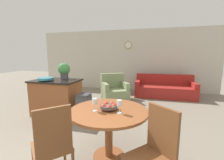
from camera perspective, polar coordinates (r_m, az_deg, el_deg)
name	(u,v)px	position (r m, az deg, el deg)	size (l,w,h in m)	color
wall_back	(123,60)	(6.93, 4.21, 7.52)	(8.00, 0.09, 2.70)	beige
dining_table	(109,121)	(2.28, -1.26, -15.30)	(1.14, 1.14, 0.77)	brown
dining_chair_near_left	(53,143)	(1.98, -21.69, -21.39)	(0.59, 0.59, 1.01)	brown
dining_chair_near_right	(155,150)	(1.81, 15.91, -24.33)	(0.59, 0.59, 1.01)	brown
fruit_bowl	(109,106)	(2.20, -1.21, -9.94)	(0.25, 0.25, 0.10)	#4C4742
wine_glass_left	(95,102)	(2.13, -6.56, -8.26)	(0.07, 0.07, 0.18)	silver
wine_glass_right	(119,104)	(2.05, 2.82, -8.96)	(0.07, 0.07, 0.18)	silver
kitchen_island	(57,97)	(4.26, -20.29, -6.06)	(1.19, 0.80, 0.92)	brown
teal_bowl	(46,79)	(4.13, -23.92, 0.43)	(0.39, 0.39, 0.08)	teal
potted_plant	(64,70)	(4.26, -17.79, 3.60)	(0.32, 0.32, 0.43)	#4C4C51
trash_bin	(84,107)	(3.76, -10.54, -10.00)	(0.29, 0.30, 0.64)	#47474C
couch	(164,89)	(6.10, 19.26, -3.28)	(2.17, 0.98, 0.82)	maroon
armchair	(114,91)	(5.33, 0.88, -4.27)	(1.15, 1.15, 0.91)	gray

